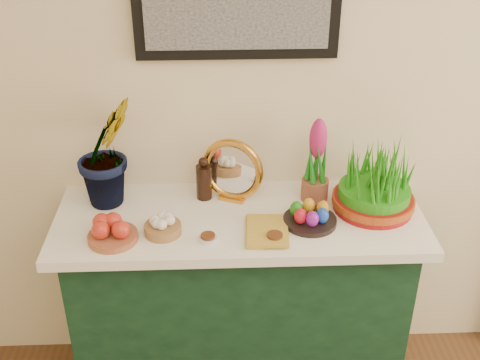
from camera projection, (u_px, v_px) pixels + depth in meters
name	position (u px, v px, depth m)	size (l,w,h in m)	color
sideboard	(240.00, 307.00, 2.52)	(1.30, 0.45, 0.85)	#163E23
tablecloth	(239.00, 219.00, 2.30)	(1.40, 0.55, 0.04)	white
hyacinth_green	(105.00, 135.00, 2.23)	(0.29, 0.24, 0.57)	#1C7B1B
apple_bowl	(112.00, 231.00, 2.13)	(0.20, 0.20, 0.09)	#9E5233
garlic_basket	(163.00, 226.00, 2.17)	(0.16, 0.16, 0.08)	#AD7E46
vinegar_cruet	(204.00, 180.00, 2.36)	(0.06, 0.06, 0.18)	black
mirror	(232.00, 171.00, 2.33)	(0.26, 0.15, 0.26)	gold
book	(246.00, 230.00, 2.17)	(0.14, 0.20, 0.03)	gold
spice_dish_left	(208.00, 238.00, 2.13)	(0.06, 0.06, 0.03)	silver
spice_dish_right	(275.00, 238.00, 2.13)	(0.07, 0.07, 0.03)	silver
egg_plate	(310.00, 216.00, 2.22)	(0.25, 0.25, 0.08)	black
hyacinth_pink	(316.00, 164.00, 2.31)	(0.11, 0.11, 0.35)	#995037
wheatgrass_sabzeh	(375.00, 183.00, 2.27)	(0.31, 0.31, 0.26)	maroon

